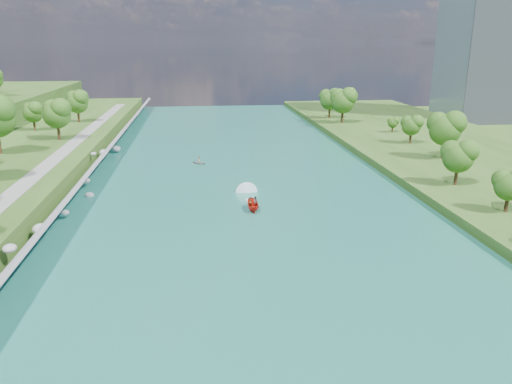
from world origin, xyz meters
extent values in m
plane|color=#2D5119|center=(0.00, 0.00, 0.00)|extent=(260.00, 260.00, 0.00)
cube|color=#1B675C|center=(0.00, 20.00, 0.05)|extent=(55.00, 240.00, 0.10)
cube|color=slate|center=(-25.85, 20.00, 1.80)|extent=(3.54, 236.00, 4.05)
ellipsoid|color=gray|center=(-26.51, -5.60, 3.15)|extent=(1.41, 1.59, 0.90)
ellipsoid|color=gray|center=(-26.04, 2.90, 2.11)|extent=(1.67, 2.08, 1.13)
ellipsoid|color=gray|center=(-25.35, 11.95, 1.00)|extent=(1.08, 1.03, 0.84)
ellipsoid|color=gray|center=(-24.29, 22.63, 0.21)|extent=(1.48, 1.34, 1.06)
ellipsoid|color=gray|center=(-25.81, 28.13, 1.21)|extent=(1.50, 1.52, 0.91)
ellipsoid|color=gray|center=(-26.77, 40.72, 3.19)|extent=(1.11, 1.34, 0.63)
ellipsoid|color=gray|center=(-26.12, 47.65, 1.90)|extent=(1.82, 1.81, 1.44)
ellipsoid|color=gray|center=(-24.91, 56.24, 0.88)|extent=(1.82, 2.31, 1.41)
cube|color=gray|center=(-32.50, 20.00, 3.55)|extent=(3.00, 200.00, 0.10)
cube|color=gray|center=(82.50, 95.00, 30.00)|extent=(22.00, 22.00, 60.00)
ellipsoid|color=#2C5516|center=(-36.51, 54.76, 8.71)|extent=(6.25, 6.25, 10.42)
ellipsoid|color=#2C5516|center=(-45.43, 67.79, 7.55)|extent=(4.86, 4.86, 8.10)
ellipsoid|color=#2C5516|center=(-37.85, 80.15, 8.47)|extent=(5.96, 5.96, 9.93)
ellipsoid|color=#2C5516|center=(34.67, 3.73, 5.04)|extent=(4.25, 4.25, 7.09)
ellipsoid|color=#2C5516|center=(34.55, 17.37, 5.87)|extent=(5.25, 5.25, 8.75)
ellipsoid|color=#2C5516|center=(41.57, 35.92, 7.06)|extent=(6.68, 6.68, 11.13)
ellipsoid|color=#2C5516|center=(41.64, 51.76, 5.34)|extent=(4.61, 4.61, 7.69)
ellipsoid|color=#2C5516|center=(43.18, 66.51, 3.85)|extent=(2.82, 2.82, 4.69)
ellipsoid|color=#2C5516|center=(34.59, 82.89, 7.42)|extent=(7.11, 7.11, 11.85)
ellipsoid|color=#2C5516|center=(33.45, 92.85, 6.78)|extent=(6.34, 6.34, 10.56)
imported|color=red|center=(0.95, 12.68, 0.89)|extent=(1.59, 4.10, 1.58)
imported|color=#66605B|center=(0.55, 12.28, 1.32)|extent=(0.71, 0.55, 1.75)
imported|color=#66605B|center=(1.45, 13.18, 1.24)|extent=(0.79, 0.63, 1.57)
cube|color=white|center=(0.95, 15.68, 0.13)|extent=(0.90, 5.00, 0.06)
imported|color=#989AA0|center=(-6.59, 43.02, 0.41)|extent=(3.68, 3.60, 0.62)
imported|color=#66605B|center=(-6.59, 43.02, 0.98)|extent=(0.66, 0.48, 1.25)
camera|label=1|loc=(-6.64, -56.17, 23.61)|focal=35.00mm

